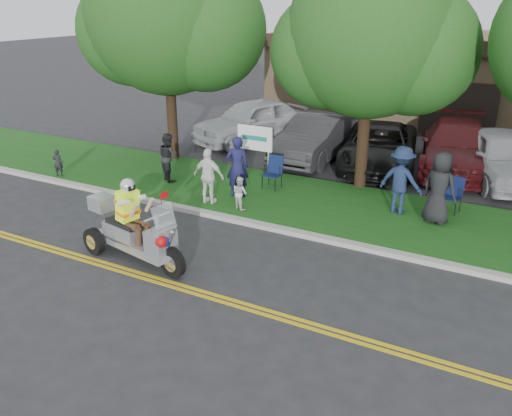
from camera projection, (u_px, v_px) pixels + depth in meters
The scene contains 24 objects.
ground at pixel (224, 286), 11.28m from camera, with size 120.00×120.00×0.00m, color #28282B.
centerline_near at pixel (209, 298), 10.81m from camera, with size 60.00×0.10×0.01m, color gold.
centerline_far at pixel (214, 294), 10.94m from camera, with size 60.00×0.10×0.01m, color gold.
curb at pixel (288, 231), 13.75m from camera, with size 60.00×0.25×0.12m, color #A8A89E.
grass_verge at pixel (320, 204), 15.51m from camera, with size 60.00×4.00×0.10m, color #154C14.
commercial_building at pixel (475, 79), 25.15m from camera, with size 18.00×8.20×4.00m.
tree_left at pixel (169, 21), 18.13m from camera, with size 6.62×5.40×7.78m.
tree_mid at pixel (372, 41), 15.32m from camera, with size 5.88×4.80×7.05m.
business_sign at pixel (255, 141), 17.51m from camera, with size 1.25×0.06×1.75m.
trike_scooter at pixel (133, 232), 12.16m from camera, with size 2.96×1.24×1.94m.
lawn_chair_a at pixel (274, 170), 16.57m from camera, with size 0.54×0.56×0.99m.
lawn_chair_b at pixel (453, 192), 14.75m from camera, with size 0.58×0.60×0.96m.
spectator_adult_left at pixel (237, 167), 15.71m from camera, with size 0.66×0.43×1.80m, color #191946.
spectator_adult_mid at pixel (169, 157), 17.16m from camera, with size 0.74×0.58×1.52m, color black.
spectator_adult_right at pixel (209, 176), 15.22m from camera, with size 0.93×0.39×1.59m, color white.
spectator_chair_a at pixel (401, 180), 14.49m from camera, with size 1.20×0.69×1.86m, color #1A2748.
spectator_chair_b at pixel (439, 188), 13.85m from camera, with size 0.93×0.60×1.90m, color black.
child_left at pixel (58, 163), 17.67m from camera, with size 0.32×0.21×0.89m, color black.
child_right at pixel (240, 193), 14.91m from camera, with size 0.45×0.35×0.93m, color silver.
parked_car_far_left at pixel (252, 121), 22.10m from camera, with size 2.06×5.13×1.75m, color #B0B3B7.
parked_car_left at pixel (317, 137), 19.75m from camera, with size 1.72×4.93×1.62m, color #313033.
parked_car_mid at pixel (379, 147), 18.82m from camera, with size 2.46×5.33×1.48m, color black.
parked_car_right at pixel (457, 147), 18.56m from camera, with size 2.27×5.58×1.62m, color #471013.
parked_car_far_right at pixel (502, 156), 17.33m from camera, with size 1.96×4.88×1.66m, color #A6A7AD.
Camera 1 is at (5.33, -8.38, 5.64)m, focal length 38.00 mm.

